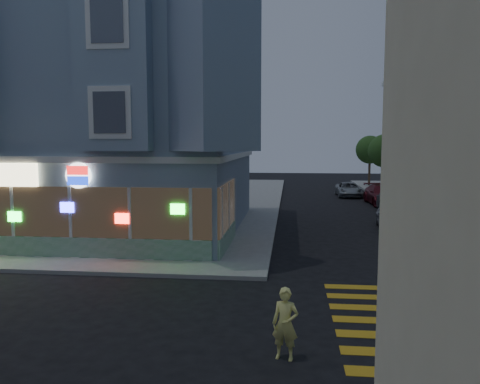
% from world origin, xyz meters
% --- Properties ---
extents(ground, '(120.00, 120.00, 0.00)m').
position_xyz_m(ground, '(0.00, 0.00, 0.00)').
color(ground, black).
rests_on(ground, ground).
extents(sidewalk_nw, '(33.00, 42.00, 0.15)m').
position_xyz_m(sidewalk_nw, '(-13.50, 23.00, 0.07)').
color(sidewalk_nw, gray).
rests_on(sidewalk_nw, ground).
extents(corner_building, '(14.60, 14.60, 11.40)m').
position_xyz_m(corner_building, '(-6.00, 10.98, 5.82)').
color(corner_building, gray).
rests_on(corner_building, sidewalk_nw).
extents(row_house_d, '(12.00, 8.60, 10.50)m').
position_xyz_m(row_house_d, '(19.50, 34.00, 5.40)').
color(row_house_d, '#ADA5B6').
rests_on(row_house_d, sidewalk_ne).
extents(utility_pole, '(2.20, 0.30, 9.00)m').
position_xyz_m(utility_pole, '(12.00, 24.00, 4.80)').
color(utility_pole, '#4C3826').
rests_on(utility_pole, sidewalk_ne).
extents(street_tree_near, '(3.00, 3.00, 5.30)m').
position_xyz_m(street_tree_near, '(12.20, 30.00, 3.94)').
color(street_tree_near, '#4C3826').
rests_on(street_tree_near, sidewalk_ne).
extents(street_tree_far, '(3.00, 3.00, 5.30)m').
position_xyz_m(street_tree_far, '(12.20, 38.00, 3.94)').
color(street_tree_far, '#4C3826').
rests_on(street_tree_far, sidewalk_ne).
extents(running_child, '(0.64, 0.49, 1.57)m').
position_xyz_m(running_child, '(3.67, -3.65, 0.78)').
color(running_child, '#E9E777').
rests_on(running_child, ground).
extents(pedestrian_a, '(0.89, 0.78, 1.57)m').
position_xyz_m(pedestrian_a, '(13.00, 15.02, 0.93)').
color(pedestrian_a, black).
rests_on(pedestrian_a, sidewalk_ne).
extents(pedestrian_b, '(1.09, 0.66, 1.74)m').
position_xyz_m(pedestrian_b, '(13.00, 18.43, 1.02)').
color(pedestrian_b, '#222028').
rests_on(pedestrian_b, sidewalk_ne).
extents(parked_car_a, '(2.15, 4.33, 1.42)m').
position_xyz_m(parked_car_a, '(9.31, 12.37, 0.71)').
color(parked_car_a, '#A1A3A8').
rests_on(parked_car_a, ground).
extents(parked_car_b, '(1.98, 4.60, 1.47)m').
position_xyz_m(parked_car_b, '(10.70, 17.57, 0.74)').
color(parked_car_b, '#36383B').
rests_on(parked_car_b, ground).
extents(parked_car_c, '(2.37, 5.26, 1.49)m').
position_xyz_m(parked_car_c, '(10.70, 22.77, 0.75)').
color(parked_car_c, maroon).
rests_on(parked_car_c, ground).
extents(parked_car_d, '(2.08, 4.46, 1.24)m').
position_xyz_m(parked_car_d, '(8.84, 27.97, 0.62)').
color(parked_car_d, '#91969A').
rests_on(parked_car_d, ground).
extents(traffic_signal, '(0.61, 0.56, 4.98)m').
position_xyz_m(traffic_signal, '(-0.55, 4.81, 3.52)').
color(traffic_signal, black).
rests_on(traffic_signal, sidewalk_nw).
extents(fire_hydrant, '(0.51, 0.30, 0.89)m').
position_xyz_m(fire_hydrant, '(11.30, 10.60, 0.62)').
color(fire_hydrant, white).
rests_on(fire_hydrant, sidewalk_ne).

